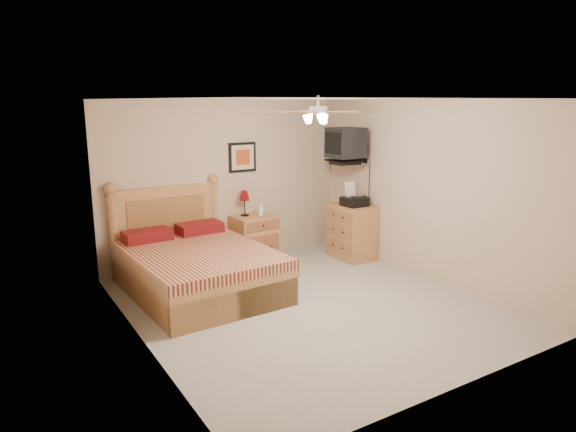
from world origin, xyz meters
name	(u,v)px	position (x,y,z in m)	size (l,w,h in m)	color
floor	(306,306)	(0.00, 0.00, 0.00)	(4.50, 4.50, 0.00)	#A7A197
ceiling	(308,99)	(0.00, 0.00, 2.50)	(4.00, 4.50, 0.04)	white
wall_back	(227,182)	(0.00, 2.25, 1.25)	(4.00, 0.04, 2.50)	#C8AE93
wall_front	(459,254)	(0.00, -2.25, 1.25)	(4.00, 0.04, 2.50)	#C8AE93
wall_left	(139,228)	(-2.00, 0.00, 1.25)	(0.04, 4.50, 2.50)	#C8AE93
wall_right	(427,192)	(2.00, 0.00, 1.25)	(0.04, 4.50, 2.50)	#C8AE93
bed	(198,241)	(-0.95, 1.12, 0.70)	(1.66, 2.18, 1.41)	#AD6D3C
nightstand	(255,238)	(0.34, 2.00, 0.36)	(0.66, 0.50, 0.72)	#B37037
table_lamp	(245,203)	(0.22, 2.09, 0.92)	(0.22, 0.22, 0.40)	#550005
lotion_bottle	(261,209)	(0.45, 1.98, 0.83)	(0.08, 0.08, 0.22)	white
framed_picture	(242,157)	(0.27, 2.23, 1.62)	(0.46, 0.04, 0.46)	black
dresser	(352,231)	(1.73, 1.30, 0.43)	(0.51, 0.74, 0.87)	#B2754C
fax_machine	(355,194)	(1.71, 1.22, 1.05)	(0.35, 0.37, 0.37)	black
magazine_lower	(341,202)	(1.67, 1.51, 0.88)	(0.20, 0.27, 0.03)	beige
magazine_upper	(342,201)	(1.68, 1.50, 0.90)	(0.19, 0.25, 0.02)	gray
wall_tv	(353,145)	(1.75, 1.34, 1.81)	(0.56, 0.46, 0.58)	black
ceiling_fan	(318,112)	(0.00, -0.20, 2.36)	(1.14, 1.14, 0.28)	white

